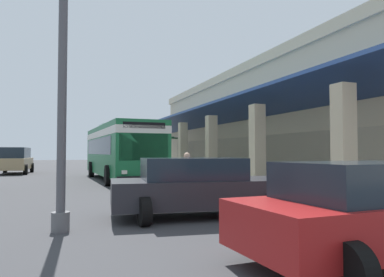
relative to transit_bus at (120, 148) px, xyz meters
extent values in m
plane|color=#38383A|center=(1.59, 8.58, -1.85)|extent=(120.00, 120.00, 0.00)
cube|color=#9E998E|center=(-0.49, 3.62, -1.79)|extent=(37.56, 0.50, 0.12)
cube|color=#C6B793|center=(-0.49, 13.32, 1.54)|extent=(31.30, 10.95, 6.79)
cube|color=beige|center=(-0.49, 13.32, 5.23)|extent=(31.60, 11.25, 0.60)
cube|color=#C6B793|center=(-13.53, 4.91, 0.01)|extent=(0.55, 0.55, 3.73)
cube|color=#C6B793|center=(-8.31, 4.91, 0.01)|extent=(0.55, 0.55, 3.73)
cube|color=#C6B793|center=(-3.10, 4.91, 0.01)|extent=(0.55, 0.55, 3.73)
cube|color=#C6B793|center=(2.12, 4.91, 0.01)|extent=(0.55, 0.55, 3.73)
cube|color=#C6B793|center=(7.34, 4.91, 0.01)|extent=(0.55, 0.55, 3.73)
cube|color=#C6B793|center=(12.55, 4.91, 0.01)|extent=(0.55, 0.55, 3.73)
cube|color=navy|center=(-0.49, 6.24, 2.23)|extent=(31.30, 3.16, 0.82)
cube|color=#19232D|center=(-0.49, 7.88, -0.45)|extent=(26.29, 0.08, 2.40)
cube|color=#196638|center=(0.05, 0.00, -0.13)|extent=(11.10, 3.00, 2.75)
cube|color=silver|center=(0.05, 0.00, 0.80)|extent=(11.12, 3.02, 0.36)
cube|color=#19232D|center=(-0.25, -0.01, 0.10)|extent=(9.34, 2.96, 0.90)
cube|color=#19232D|center=(5.52, 0.23, 0.00)|extent=(0.15, 2.24, 1.20)
cube|color=black|center=(5.53, 0.23, 0.97)|extent=(0.14, 1.94, 0.28)
cube|color=black|center=(5.65, 0.23, -1.40)|extent=(0.30, 2.45, 0.24)
cube|color=silver|center=(5.53, 1.12, -1.10)|extent=(0.07, 0.24, 0.16)
cube|color=silver|center=(5.60, -0.66, -1.10)|extent=(0.07, 0.24, 0.16)
cube|color=silver|center=(-1.45, -0.06, 1.37)|extent=(2.47, 1.88, 0.24)
cylinder|color=black|center=(3.63, 1.42, -1.35)|extent=(1.00, 0.30, 1.00)
cylinder|color=black|center=(3.73, -1.12, -1.35)|extent=(1.00, 0.30, 1.00)
cylinder|color=black|center=(-3.08, 1.15, -1.35)|extent=(1.00, 0.30, 1.00)
cylinder|color=black|center=(-2.97, -1.40, -1.35)|extent=(1.00, 0.30, 1.00)
cube|color=#9E845B|center=(-8.80, -6.53, -1.10)|extent=(4.91, 2.23, 0.84)
cube|color=#19232D|center=(-8.90, -6.53, -0.28)|extent=(3.36, 1.91, 0.80)
cylinder|color=black|center=(-7.11, -5.65, -1.47)|extent=(0.76, 0.26, 0.76)
cylinder|color=black|center=(-10.37, -5.46, -1.47)|extent=(0.76, 0.26, 0.76)
cylinder|color=black|center=(-10.48, -7.41, -1.47)|extent=(0.76, 0.26, 0.76)
cube|color=maroon|center=(17.24, 1.21, -1.25)|extent=(2.02, 4.48, 0.66)
cube|color=#19232D|center=(17.25, 1.01, -0.65)|extent=(1.70, 2.54, 0.54)
cylinder|color=black|center=(16.42, -0.33, -1.53)|extent=(0.64, 0.22, 0.64)
cylinder|color=black|center=(18.22, -0.24, -1.53)|extent=(0.64, 0.22, 0.64)
cube|color=#232328|center=(12.85, 0.07, -1.25)|extent=(2.28, 4.57, 0.66)
cube|color=#19232D|center=(12.83, -0.13, -0.65)|extent=(1.85, 2.63, 0.54)
cylinder|color=black|center=(12.12, 1.65, -1.53)|extent=(0.64, 0.22, 0.64)
cylinder|color=black|center=(13.91, 1.45, -1.53)|extent=(0.64, 0.22, 0.64)
cylinder|color=black|center=(11.79, -1.32, -1.53)|extent=(0.64, 0.22, 0.64)
cylinder|color=black|center=(13.58, -1.52, -1.53)|extent=(0.64, 0.22, 0.64)
cylinder|color=#726651|center=(10.12, 0.64, -1.46)|extent=(0.16, 0.16, 0.79)
cylinder|color=#726651|center=(9.86, 0.77, -1.46)|extent=(0.16, 0.16, 0.79)
cube|color=#334C8C|center=(9.99, 0.71, -0.76)|extent=(0.51, 0.42, 0.60)
sphere|color=tan|center=(9.99, 0.71, -0.35)|extent=(0.22, 0.22, 0.22)
cylinder|color=#334C8C|center=(10.26, 0.80, -0.73)|extent=(0.09, 0.09, 0.54)
cylinder|color=#334C8C|center=(9.72, 0.61, -0.73)|extent=(0.09, 0.09, 0.54)
cube|color=#4C4742|center=(-7.60, 5.27, -1.55)|extent=(0.95, 0.95, 0.61)
cylinder|color=#332319|center=(-7.60, 5.27, -1.23)|extent=(0.81, 0.81, 0.02)
cylinder|color=brown|center=(-7.60, 5.27, -0.19)|extent=(0.16, 0.16, 2.10)
ellipsoid|color=#195123|center=(-7.20, 5.34, 1.00)|extent=(0.84, 0.35, 0.14)
ellipsoid|color=#195123|center=(-7.58, 5.71, 0.94)|extent=(0.25, 0.88, 0.16)
ellipsoid|color=#195123|center=(-8.02, 5.28, 1.09)|extent=(0.84, 0.24, 0.15)
ellipsoid|color=#195123|center=(-7.71, 4.86, 1.00)|extent=(0.42, 0.88, 0.15)
cylinder|color=#59595B|center=(13.53, -3.25, -1.65)|extent=(0.36, 0.36, 0.40)
cylinder|color=#4C4C51|center=(13.53, -3.25, 1.56)|extent=(0.18, 0.18, 6.83)
camera|label=1|loc=(21.40, -3.24, -0.24)|focal=33.85mm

